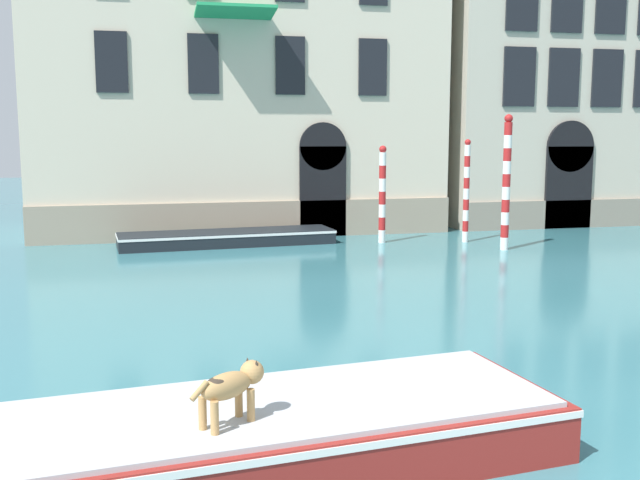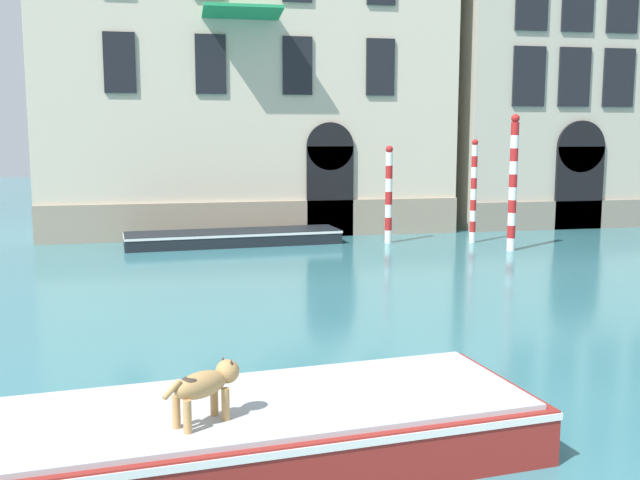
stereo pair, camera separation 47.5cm
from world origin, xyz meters
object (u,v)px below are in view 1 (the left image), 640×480
boat_moored_near_palazzo (227,238)px  mooring_pole_3 (506,182)px  dog_on_deck (232,385)px  mooring_pole_0 (466,191)px  mooring_pole_2 (382,194)px  boat_foreground (173,446)px

boat_moored_near_palazzo → mooring_pole_3: (8.36, -3.01, 1.89)m
dog_on_deck → mooring_pole_0: bearing=24.2°
boat_moored_near_palazzo → mooring_pole_3: bearing=-24.1°
boat_moored_near_palazzo → mooring_pole_0: bearing=-12.8°
mooring_pole_2 → mooring_pole_3: bearing=-35.4°
mooring_pole_2 → mooring_pole_3: size_ratio=0.77×
boat_foreground → dog_on_deck: (0.60, -0.34, 0.74)m
dog_on_deck → mooring_pole_0: size_ratio=0.24×
mooring_pole_2 → mooring_pole_3: mooring_pole_3 is taller
mooring_pole_0 → mooring_pole_3: (0.50, -1.83, 0.39)m
boat_foreground → mooring_pole_3: (10.78, 13.49, 1.75)m
mooring_pole_3 → mooring_pole_0: bearing=105.3°
boat_foreground → dog_on_deck: 1.01m
dog_on_deck → boat_moored_near_palazzo: 16.96m
boat_moored_near_palazzo → mooring_pole_3: 9.09m
boat_foreground → boat_moored_near_palazzo: boat_foreground is taller
dog_on_deck → mooring_pole_2: 17.58m
boat_moored_near_palazzo → mooring_pole_2: bearing=-11.9°
dog_on_deck → boat_foreground: bearing=116.5°
boat_foreground → mooring_pole_0: mooring_pole_0 is taller
mooring_pole_2 → mooring_pole_0: bearing=-10.2°
dog_on_deck → boat_moored_near_palazzo: (1.81, 16.84, -0.87)m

